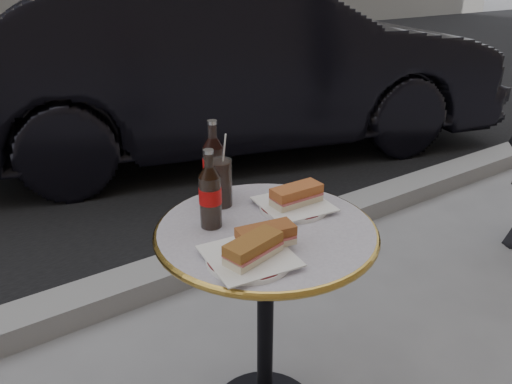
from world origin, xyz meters
TOP-DOWN VIEW (x-y plane):
  - asphalt_road at (0.00, 5.00)m, footprint 40.00×8.00m
  - curb at (0.00, 0.90)m, footprint 40.00×0.20m
  - bistro_table at (0.00, 0.00)m, footprint 0.62×0.62m
  - plate_left at (-0.13, -0.12)m, footprint 0.27×0.27m
  - plate_right at (0.14, 0.05)m, footprint 0.26×0.26m
  - sandwich_left_a at (-0.13, -0.13)m, footprint 0.16×0.10m
  - sandwich_left_b at (-0.07, -0.10)m, footprint 0.16×0.09m
  - sandwich_right at (0.14, 0.05)m, footprint 0.16×0.08m
  - cola_bottle_left at (-0.12, 0.09)m, footprint 0.08×0.08m
  - cola_bottle_right at (-0.01, 0.26)m, footprint 0.09×0.09m
  - cola_glass at (-0.03, 0.19)m, footprint 0.09×0.09m
  - parked_car at (1.37, 2.39)m, footprint 2.53×4.45m

SIDE VIEW (x-z plane):
  - asphalt_road at x=0.00m, z-range 0.00..0.00m
  - curb at x=0.00m, z-range -0.01..0.11m
  - bistro_table at x=0.00m, z-range 0.00..0.73m
  - parked_car at x=1.37m, z-range 0.00..1.39m
  - plate_right at x=0.14m, z-range 0.73..0.74m
  - plate_left at x=-0.13m, z-range 0.73..0.74m
  - sandwich_left_b at x=-0.07m, z-range 0.74..0.80m
  - sandwich_left_a at x=-0.13m, z-range 0.74..0.80m
  - sandwich_right at x=0.14m, z-range 0.74..0.80m
  - cola_glass at x=-0.03m, z-range 0.73..0.88m
  - cola_bottle_left at x=-0.12m, z-range 0.73..0.96m
  - cola_bottle_right at x=-0.01m, z-range 0.73..0.98m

